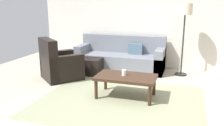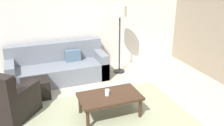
# 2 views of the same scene
# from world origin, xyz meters

# --- Properties ---
(ground_plane) EXTENTS (8.00, 8.00, 0.00)m
(ground_plane) POSITION_xyz_m (0.00, 0.00, 0.00)
(ground_plane) COLOR #B2A893
(rear_partition) EXTENTS (6.00, 0.12, 2.80)m
(rear_partition) POSITION_xyz_m (0.00, 2.60, 1.40)
(rear_partition) COLOR silver
(rear_partition) RESTS_ON ground_plane
(area_rug) EXTENTS (2.87, 2.34, 0.01)m
(area_rug) POSITION_xyz_m (0.00, 0.00, 0.00)
(area_rug) COLOR gray
(area_rug) RESTS_ON ground_plane
(couch_main) EXTENTS (2.27, 0.86, 0.88)m
(couch_main) POSITION_xyz_m (-0.58, 2.12, 0.30)
(couch_main) COLOR slate
(couch_main) RESTS_ON ground_plane
(armchair_leather) EXTENTS (1.13, 1.13, 0.95)m
(armchair_leather) POSITION_xyz_m (-1.71, 0.81, 0.31)
(armchair_leather) COLOR black
(armchair_leather) RESTS_ON ground_plane
(ottoman) EXTENTS (0.56, 0.56, 0.40)m
(ottoman) POSITION_xyz_m (-1.16, 1.44, 0.20)
(ottoman) COLOR black
(ottoman) RESTS_ON ground_plane
(coffee_table) EXTENTS (1.10, 0.64, 0.41)m
(coffee_table) POSITION_xyz_m (0.04, 0.22, 0.36)
(coffee_table) COLOR #382316
(coffee_table) RESTS_ON ground_plane
(cup) EXTENTS (0.08, 0.08, 0.11)m
(cup) POSITION_xyz_m (-0.00, 0.24, 0.46)
(cup) COLOR white
(cup) RESTS_ON coffee_table
(lamp_standing) EXTENTS (0.32, 0.32, 1.71)m
(lamp_standing) POSITION_xyz_m (0.97, 2.00, 1.41)
(lamp_standing) COLOR black
(lamp_standing) RESTS_ON ground_plane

